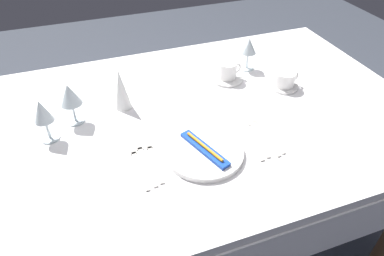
% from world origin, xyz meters
% --- Properties ---
extents(ground_plane, '(6.00, 6.00, 0.00)m').
position_xyz_m(ground_plane, '(0.00, 0.00, 0.00)').
color(ground_plane, '#383D47').
extents(dining_table, '(1.80, 1.11, 0.74)m').
position_xyz_m(dining_table, '(0.00, 0.00, 0.66)').
color(dining_table, white).
rests_on(dining_table, ground).
extents(dinner_plate, '(0.26, 0.26, 0.02)m').
position_xyz_m(dinner_plate, '(-0.01, -0.22, 0.75)').
color(dinner_plate, white).
rests_on(dinner_plate, dining_table).
extents(toothbrush_package, '(0.10, 0.21, 0.02)m').
position_xyz_m(toothbrush_package, '(-0.01, -0.22, 0.77)').
color(toothbrush_package, blue).
rests_on(toothbrush_package, dinner_plate).
extents(fork_outer, '(0.02, 0.20, 0.00)m').
position_xyz_m(fork_outer, '(-0.17, -0.19, 0.74)').
color(fork_outer, beige).
rests_on(fork_outer, dining_table).
extents(fork_inner, '(0.03, 0.22, 0.00)m').
position_xyz_m(fork_inner, '(-0.20, -0.19, 0.74)').
color(fork_inner, beige).
rests_on(fork_inner, dining_table).
extents(fork_salad, '(0.02, 0.21, 0.00)m').
position_xyz_m(fork_salad, '(-0.23, -0.20, 0.74)').
color(fork_salad, beige).
rests_on(fork_salad, dining_table).
extents(dinner_knife, '(0.02, 0.24, 0.00)m').
position_xyz_m(dinner_knife, '(0.15, -0.20, 0.74)').
color(dinner_knife, beige).
rests_on(dinner_knife, dining_table).
extents(spoon_soup, '(0.03, 0.23, 0.01)m').
position_xyz_m(spoon_soup, '(0.18, -0.17, 0.74)').
color(spoon_soup, beige).
rests_on(spoon_soup, dining_table).
extents(spoon_dessert, '(0.03, 0.22, 0.01)m').
position_xyz_m(spoon_dessert, '(0.21, -0.18, 0.74)').
color(spoon_dessert, beige).
rests_on(spoon_dessert, dining_table).
extents(spoon_tea, '(0.03, 0.22, 0.01)m').
position_xyz_m(spoon_tea, '(0.24, -0.17, 0.74)').
color(spoon_tea, beige).
rests_on(spoon_tea, dining_table).
extents(saucer_left, '(0.14, 0.14, 0.01)m').
position_xyz_m(saucer_left, '(0.25, 0.18, 0.74)').
color(saucer_left, white).
rests_on(saucer_left, dining_table).
extents(coffee_cup_left, '(0.10, 0.07, 0.07)m').
position_xyz_m(coffee_cup_left, '(0.26, 0.18, 0.79)').
color(coffee_cup_left, white).
rests_on(coffee_cup_left, saucer_left).
extents(saucer_right, '(0.12, 0.12, 0.01)m').
position_xyz_m(saucer_right, '(0.45, 0.05, 0.74)').
color(saucer_right, white).
rests_on(saucer_right, dining_table).
extents(coffee_cup_right, '(0.11, 0.09, 0.06)m').
position_xyz_m(coffee_cup_right, '(0.45, 0.05, 0.78)').
color(coffee_cup_right, white).
rests_on(coffee_cup_right, saucer_right).
extents(wine_glass_centre, '(0.07, 0.07, 0.15)m').
position_xyz_m(wine_glass_centre, '(0.38, 0.24, 0.84)').
color(wine_glass_centre, silver).
rests_on(wine_glass_centre, dining_table).
extents(wine_glass_left, '(0.08, 0.08, 0.16)m').
position_xyz_m(wine_glass_left, '(-0.39, 0.10, 0.85)').
color(wine_glass_left, silver).
rests_on(wine_glass_left, dining_table).
extents(wine_glass_right, '(0.07, 0.07, 0.16)m').
position_xyz_m(wine_glass_right, '(-0.48, 0.03, 0.85)').
color(wine_glass_right, silver).
rests_on(wine_glass_right, dining_table).
extents(napkin_folded, '(0.07, 0.07, 0.16)m').
position_xyz_m(napkin_folded, '(-0.21, 0.13, 0.82)').
color(napkin_folded, white).
rests_on(napkin_folded, dining_table).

